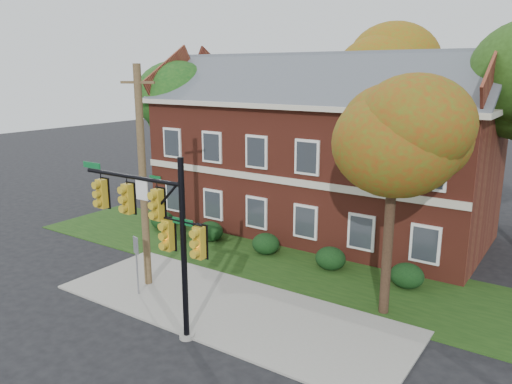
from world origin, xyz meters
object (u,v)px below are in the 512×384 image
Objects in this scene: apartment_building at (318,141)px; tree_far_rear at (394,70)px; hedge_far_right at (407,276)px; tree_near_right at (400,136)px; sign_post at (136,256)px; hedge_left at (210,231)px; hedge_right at (330,258)px; hedge_far_left at (163,220)px; traffic_signal at (158,224)px; hedge_center at (266,244)px; tree_left_rear at (173,105)px; utility_pole at (143,178)px.

tree_far_rear reaches higher than apartment_building.
tree_near_right reaches higher than hedge_far_right.
sign_post is (-8.68, -6.80, 1.16)m from hedge_far_right.
hedge_right is at bearing 0.00° from hedge_left.
hedge_left is (3.50, 0.00, 0.00)m from hedge_far_left.
hedge_far_right is 10.68m from traffic_signal.
hedge_center is at bearing 0.00° from hedge_left.
hedge_right is 15.66m from tree_far_rear.
sign_post is (-3.02, -19.90, -7.16)m from tree_far_rear.
apartment_building reaches higher than hedge_far_right.
sign_post reaches higher than hedge_right.
hedge_far_right is at bearing 0.00° from hedge_left.
tree_left_rear reaches higher than hedge_left.
traffic_signal is at bearing -56.68° from utility_pole.
apartment_building is at bearing 56.33° from hedge_left.
tree_far_rear is (-5.88, 15.93, 2.17)m from tree_near_right.
hedge_far_right is (7.00, 0.00, 0.00)m from hedge_center.
sign_post is at bearing -75.03° from hedge_left.
tree_near_right is at bearing -69.73° from tree_far_rear.
hedge_far_right is (14.00, 0.00, 0.00)m from hedge_far_left.
apartment_building is at bearing 90.00° from hedge_center.
apartment_building is 7.58× the size of sign_post.
hedge_left is 3.50m from hedge_center.
apartment_building reaches higher than hedge_center.
apartment_building is 9.82m from hedge_far_left.
tree_near_right is (3.72, -2.83, 6.14)m from hedge_right.
hedge_center is (0.00, -5.25, -4.46)m from apartment_building.
hedge_far_left is 3.50m from hedge_left.
hedge_far_left is 8.71m from sign_post.
hedge_left is 0.56× the size of sign_post.
utility_pole reaches higher than traffic_signal.
utility_pole reaches higher than hedge_left.
hedge_right is at bearing 142.72° from tree_near_right.
hedge_far_right is at bearing 53.38° from traffic_signal.
utility_pole is at bearing 142.37° from traffic_signal.
hedge_far_left is at bearing 133.75° from traffic_signal.
hedge_far_left is 1.00× the size of hedge_right.
apartment_building is 13.43× the size of hedge_center.
tree_left_rear is at bearing 162.63° from hedge_right.
traffic_signal is 4.02m from utility_pole.
tree_near_right is at bearing -48.23° from apartment_building.
utility_pole is at bearing -109.94° from hedge_center.
tree_near_right is 0.97× the size of tree_left_rear.
tree_far_rear is at bearing 88.55° from traffic_signal.
apartment_building is 2.12× the size of tree_left_rear.
hedge_far_right is at bearing 12.95° from utility_pole.
hedge_center is 0.23× the size of traffic_signal.
tree_left_rear is (-2.73, 4.14, 6.16)m from hedge_far_left.
hedge_right is (3.50, -5.25, -4.46)m from apartment_building.
traffic_signal is (-0.31, -21.31, -4.99)m from tree_far_rear.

